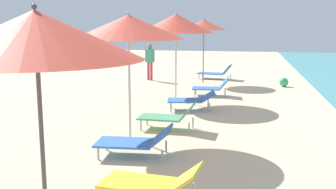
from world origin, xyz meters
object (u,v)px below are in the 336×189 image
(lounger_fifth_shoreside, at_px, (169,116))
(lounger_sixth_inland, at_px, (192,99))
(umbrella_fourth, at_px, (36,35))
(lounger_fourth_shoreside, at_px, (152,182))
(umbrella_sixth, at_px, (176,23))
(lounger_sixth_shoreside, at_px, (211,87))
(lounger_fifth_inland, at_px, (136,141))
(beach_ball, at_px, (284,82))
(person_walking_near, at_px, (150,58))
(umbrella_fifth, at_px, (128,27))
(umbrella_farthest, at_px, (204,25))
(lounger_farthest_shoreside, at_px, (216,72))

(lounger_fifth_shoreside, height_order, lounger_sixth_inland, lounger_fifth_shoreside)
(umbrella_fourth, relative_size, lounger_fourth_shoreside, 1.85)
(umbrella_sixth, xyz_separation_m, lounger_sixth_shoreside, (1.04, 1.18, -2.18))
(umbrella_fourth, distance_m, lounger_fifth_inland, 3.70)
(beach_ball, bearing_deg, lounger_fifth_shoreside, -113.98)
(lounger_fifth_inland, distance_m, lounger_sixth_inland, 4.25)
(lounger_fourth_shoreside, relative_size, umbrella_sixth, 0.51)
(lounger_sixth_shoreside, bearing_deg, person_walking_near, -52.33)
(umbrella_fourth, relative_size, lounger_sixth_shoreside, 2.12)
(umbrella_fifth, distance_m, lounger_sixth_shoreside, 6.12)
(umbrella_fourth, xyz_separation_m, beach_ball, (3.63, 12.34, -2.17))
(umbrella_fifth, distance_m, lounger_fifth_shoreside, 2.39)
(umbrella_fourth, height_order, lounger_fifth_shoreside, umbrella_fourth)
(lounger_fourth_shoreside, relative_size, beach_ball, 4.04)
(umbrella_fifth, xyz_separation_m, lounger_sixth_inland, (0.89, 3.17, -2.08))
(lounger_fifth_shoreside, bearing_deg, lounger_fifth_inland, 85.17)
(lounger_fifth_shoreside, bearing_deg, beach_ball, -112.18)
(umbrella_fourth, xyz_separation_m, umbrella_farthest, (0.35, 12.83, 0.07))
(umbrella_fifth, height_order, lounger_sixth_shoreside, umbrella_fifth)
(lounger_fourth_shoreside, relative_size, umbrella_farthest, 0.54)
(umbrella_farthest, height_order, beach_ball, umbrella_farthest)
(lounger_sixth_shoreside, xyz_separation_m, lounger_sixth_inland, (-0.34, -2.45, 0.02))
(umbrella_fifth, height_order, lounger_farthest_shoreside, umbrella_fifth)
(lounger_fifth_inland, xyz_separation_m, beach_ball, (3.46, 9.26, -0.12))
(lounger_fifth_shoreside, height_order, person_walking_near, person_walking_near)
(umbrella_farthest, bearing_deg, lounger_sixth_inland, -86.95)
(beach_ball, bearing_deg, umbrella_fourth, -106.38)
(umbrella_fourth, relative_size, beach_ball, 7.47)
(lounger_sixth_inland, relative_size, lounger_farthest_shoreside, 0.92)
(lounger_fifth_shoreside, bearing_deg, person_walking_near, -71.16)
(umbrella_farthest, bearing_deg, lounger_farthest_shoreside, 69.93)
(umbrella_fourth, bearing_deg, umbrella_farthest, 88.45)
(umbrella_fourth, bearing_deg, lounger_fifth_shoreside, 85.44)
(lounger_fourth_shoreside, xyz_separation_m, person_walking_near, (-2.99, 11.89, 0.66))
(lounger_sixth_shoreside, relative_size, umbrella_farthest, 0.47)
(umbrella_sixth, bearing_deg, lounger_fifth_shoreside, -82.37)
(umbrella_fifth, xyz_separation_m, lounger_fifth_shoreside, (0.66, 0.97, -2.08))
(lounger_farthest_shoreside, bearing_deg, lounger_fifth_shoreside, 96.99)
(lounger_sixth_inland, height_order, lounger_farthest_shoreside, lounger_farthest_shoreside)
(lounger_farthest_shoreside, bearing_deg, lounger_sixth_inland, 98.20)
(umbrella_fifth, distance_m, lounger_fifth_inland, 2.39)
(umbrella_sixth, relative_size, person_walking_near, 1.78)
(lounger_fourth_shoreside, xyz_separation_m, lounger_farthest_shoreside, (-0.16, 12.83, -0.00))
(umbrella_fifth, relative_size, umbrella_sixth, 0.96)
(umbrella_farthest, xyz_separation_m, beach_ball, (3.28, -0.49, -2.24))
(lounger_sixth_shoreside, height_order, umbrella_farthest, umbrella_farthest)
(umbrella_fourth, distance_m, beach_ball, 13.04)
(lounger_fifth_inland, bearing_deg, umbrella_fifth, -72.66)
(lounger_fourth_shoreside, bearing_deg, lounger_fifth_inland, -61.92)
(umbrella_farthest, bearing_deg, lounger_fourth_shoreside, -87.04)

